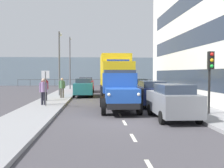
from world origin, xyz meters
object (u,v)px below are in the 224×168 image
pedestrian_with_bag (45,87)px  pedestrian_near_railing (62,86)px  truck_vintage_blue (119,91)px  car_navy_kerbside_1 (151,93)px  car_white_kerbside_2 (137,88)px  car_teal_oppositeside_0 (84,87)px  car_red_oppositeside_1 (86,84)px  lamp_post_promenade (59,57)px  traffic_light_near (210,69)px  lamp_post_far (70,58)px  street_sign (46,82)px  car_grey_kerbside_near (172,101)px  car_silver_kerbside_3 (129,85)px  lorry_cargo_yellow (115,75)px  pedestrian_by_lamp (43,89)px

pedestrian_with_bag → pedestrian_near_railing: (-1.01, -2.13, -0.09)m
truck_vintage_blue → car_navy_kerbside_1: bearing=-137.2°
pedestrian_with_bag → car_white_kerbside_2: bearing=-157.0°
pedestrian_near_railing → car_teal_oppositeside_0: bearing=-122.1°
car_navy_kerbside_1 → car_red_oppositeside_1: (4.85, -13.45, 0.00)m
pedestrian_with_bag → lamp_post_promenade: lamp_post_promenade is taller
pedestrian_with_bag → pedestrian_near_railing: 2.36m
traffic_light_near → lamp_post_far: size_ratio=0.47×
car_white_kerbside_2 → street_sign: (6.90, 6.42, 0.79)m
car_grey_kerbside_near → lamp_post_far: lamp_post_far is taller
car_silver_kerbside_3 → truck_vintage_blue: bearing=80.2°
truck_vintage_blue → pedestrian_near_railing: truck_vintage_blue is taller
lamp_post_promenade → lorry_cargo_yellow: bearing=162.5°
car_teal_oppositeside_0 → lamp_post_promenade: bearing=3.6°
car_grey_kerbside_near → pedestrian_with_bag: 10.68m
truck_vintage_blue → car_white_kerbside_2: bearing=-106.2°
pedestrian_near_railing → street_sign: street_sign is taller
truck_vintage_blue → traffic_light_near: 5.12m
car_grey_kerbside_near → car_white_kerbside_2: (0.00, -10.75, 0.00)m
car_navy_kerbside_1 → car_silver_kerbside_3: 11.41m
car_silver_kerbside_3 → pedestrian_near_railing: 9.31m
car_red_oppositeside_1 → pedestrian_by_lamp: bearing=80.2°
lorry_cargo_yellow → car_grey_kerbside_near: size_ratio=2.06×
truck_vintage_blue → car_teal_oppositeside_0: size_ratio=1.39×
lorry_cargo_yellow → pedestrian_near_railing: bearing=11.8°
car_white_kerbside_2 → truck_vintage_blue: bearing=73.8°
pedestrian_by_lamp → traffic_light_near: 10.36m
lamp_post_far → lorry_cargo_yellow: bearing=114.5°
car_silver_kerbside_3 → street_sign: street_sign is taller
car_white_kerbside_2 → pedestrian_near_railing: bearing=9.4°
car_white_kerbside_2 → lamp_post_far: bearing=-57.3°
car_grey_kerbside_near → pedestrian_near_railing: size_ratio=2.39×
truck_vintage_blue → car_white_kerbside_2: 8.40m
car_teal_oppositeside_0 → lamp_post_far: bearing=-76.9°
car_navy_kerbside_1 → pedestrian_with_bag: (7.56, -2.67, 0.33)m
car_navy_kerbside_1 → traffic_light_near: size_ratio=1.25×
car_red_oppositeside_1 → lamp_post_promenade: lamp_post_promenade is taller
car_white_kerbside_2 → pedestrian_by_lamp: (7.16, 5.81, 0.28)m
traffic_light_near → lamp_post_promenade: bearing=-51.7°
car_navy_kerbside_1 → lamp_post_far: size_ratio=0.59×
street_sign → traffic_light_near: bearing=157.3°
truck_vintage_blue → lamp_post_far: (4.68, -19.01, 2.98)m
car_navy_kerbside_1 → car_silver_kerbside_3: size_ratio=0.99×
car_grey_kerbside_near → car_teal_oppositeside_0: bearing=-68.6°
lorry_cargo_yellow → car_white_kerbside_2: 2.30m
pedestrian_with_bag → car_teal_oppositeside_0: bearing=-119.2°
truck_vintage_blue → traffic_light_near: traffic_light_near is taller
car_white_kerbside_2 → pedestrian_with_bag: size_ratio=2.35×
car_white_kerbside_2 → pedestrian_with_bag: 8.23m
car_teal_oppositeside_0 → pedestrian_by_lamp: bearing=72.7°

